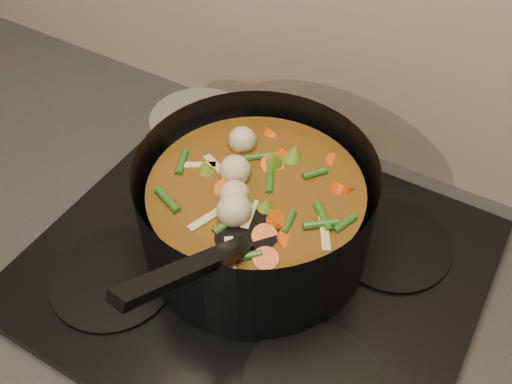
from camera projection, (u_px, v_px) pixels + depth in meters
The scene contains 3 objects.
stovetop at pixel (256, 265), 0.84m from camera, with size 0.62×0.54×0.03m.
stockpot at pixel (256, 211), 0.80m from camera, with size 0.41×0.49×0.24m.
saucepan at pixel (201, 142), 0.94m from camera, with size 0.16×0.16×0.13m.
Camera 1 is at (0.25, 1.50, 1.61)m, focal length 40.00 mm.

